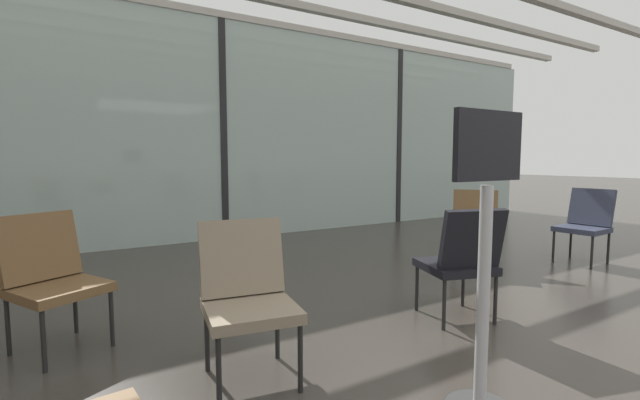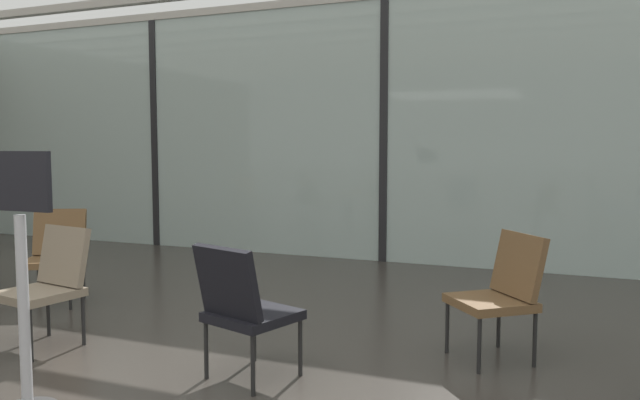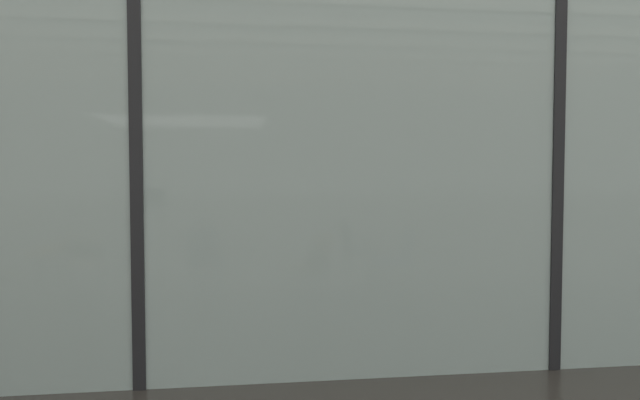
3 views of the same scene
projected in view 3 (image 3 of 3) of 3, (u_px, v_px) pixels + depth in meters
name	position (u px, v px, depth m)	size (l,w,h in m)	color
glass_curtain_wall	(137.00, 182.00, 4.83)	(14.00, 0.08, 3.29)	#A3B7B2
window_mullion_1	(137.00, 182.00, 4.83)	(0.10, 0.12, 3.29)	black
window_mullion_2	(555.00, 181.00, 5.32)	(0.10, 0.12, 3.29)	black
parked_airplane	(153.00, 135.00, 9.68)	(14.67, 4.56, 4.56)	silver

